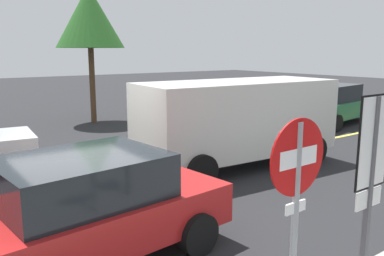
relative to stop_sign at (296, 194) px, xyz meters
name	(u,v)px	position (x,y,z in m)	size (l,w,h in m)	color
ground_plane	(82,189)	(-0.02, 5.76, -1.60)	(80.00, 80.00, 0.00)	#262628
lane_marking_centre	(194,166)	(2.98, 5.76, -1.59)	(28.00, 0.16, 0.01)	#E0D14C
stop_sign	(296,194)	(0.00, 0.00, 0.00)	(0.76, 0.07, 2.34)	gray
speed_limit_sign	(371,166)	(0.92, -0.21, 0.17)	(0.54, 0.06, 2.52)	#4C4C51
white_van	(238,117)	(3.98, 5.21, -0.33)	(5.32, 2.53, 2.20)	silver
car_red_behind_van	(73,212)	(-1.25, 2.77, -0.81)	(4.70, 2.43, 1.54)	red
car_green_approaching	(332,104)	(11.29, 7.56, -0.78)	(4.82, 2.66, 1.62)	#236B3D
tree_centre_verge	(89,17)	(3.49, 13.60, 2.66)	(2.74, 2.74, 5.50)	#513823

